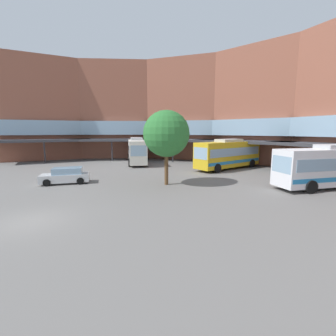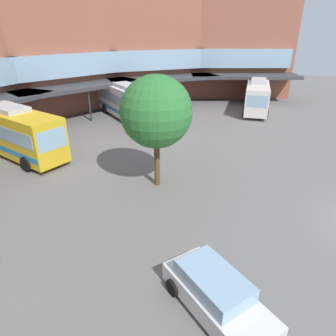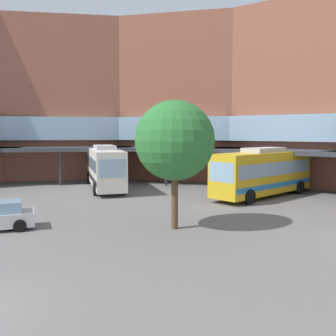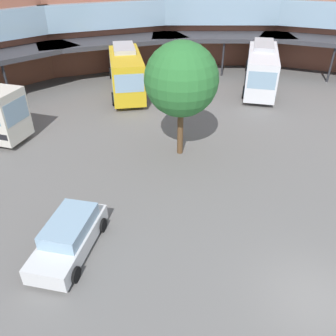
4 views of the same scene
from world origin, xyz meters
The scene contains 5 objects.
bus_0 centered at (12.11, 21.18, 1.95)m, with size 9.03×11.44×3.85m.
bus_2 centered at (-0.17, 24.40, 2.00)m, with size 4.72×10.83×3.96m.
bus_3 centered at (22.66, 9.05, 1.85)m, with size 11.72×4.03×3.65m.
parked_car centered at (-7.99, 5.96, 0.74)m, with size 3.95×4.66×1.53m.
plaza_tree centered at (-0.25, 11.90, 4.76)m, with size 4.28×4.28×6.92m.
Camera 2 is at (-15.47, 4.56, 9.14)m, focal length 31.48 mm.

